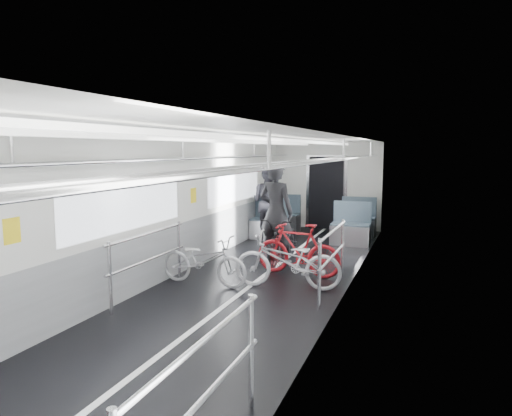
{
  "coord_description": "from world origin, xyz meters",
  "views": [
    {
      "loc": [
        2.62,
        -5.53,
        2.2
      ],
      "look_at": [
        0.0,
        1.42,
        1.25
      ],
      "focal_mm": 32.0,
      "sensor_mm": 36.0,
      "label": 1
    }
  ],
  "objects_px": {
    "person_standing": "(276,212)",
    "person_seated": "(268,202)",
    "bike_right_mid": "(288,261)",
    "bike_right_far": "(298,249)",
    "bike_left_far": "(204,260)",
    "bike_aisle": "(283,240)"
  },
  "relations": [
    {
      "from": "person_standing",
      "to": "person_seated",
      "type": "height_order",
      "value": "person_standing"
    },
    {
      "from": "bike_right_mid",
      "to": "person_standing",
      "type": "distance_m",
      "value": 1.95
    },
    {
      "from": "bike_right_far",
      "to": "bike_left_far",
      "type": "bearing_deg",
      "value": -44.05
    },
    {
      "from": "bike_right_far",
      "to": "person_seated",
      "type": "height_order",
      "value": "person_seated"
    },
    {
      "from": "bike_left_far",
      "to": "bike_right_mid",
      "type": "distance_m",
      "value": 1.37
    },
    {
      "from": "bike_aisle",
      "to": "person_seated",
      "type": "distance_m",
      "value": 2.37
    },
    {
      "from": "bike_left_far",
      "to": "bike_right_far",
      "type": "height_order",
      "value": "bike_right_far"
    },
    {
      "from": "person_standing",
      "to": "bike_aisle",
      "type": "bearing_deg",
      "value": 162.2
    },
    {
      "from": "bike_right_mid",
      "to": "person_seated",
      "type": "relative_size",
      "value": 0.92
    },
    {
      "from": "bike_right_far",
      "to": "bike_right_mid",
      "type": "bearing_deg",
      "value": 9.66
    },
    {
      "from": "bike_left_far",
      "to": "bike_right_mid",
      "type": "relative_size",
      "value": 0.91
    },
    {
      "from": "bike_right_mid",
      "to": "person_standing",
      "type": "bearing_deg",
      "value": -163.64
    },
    {
      "from": "bike_left_far",
      "to": "person_standing",
      "type": "distance_m",
      "value": 2.15
    },
    {
      "from": "bike_left_far",
      "to": "person_standing",
      "type": "height_order",
      "value": "person_standing"
    },
    {
      "from": "bike_right_mid",
      "to": "bike_right_far",
      "type": "xyz_separation_m",
      "value": [
        -0.05,
        0.8,
        0.02
      ]
    },
    {
      "from": "person_standing",
      "to": "person_seated",
      "type": "bearing_deg",
      "value": -56.78
    },
    {
      "from": "bike_left_far",
      "to": "bike_right_mid",
      "type": "bearing_deg",
      "value": -75.9
    },
    {
      "from": "person_standing",
      "to": "bike_left_far",
      "type": "bearing_deg",
      "value": 83.76
    },
    {
      "from": "bike_right_far",
      "to": "person_seated",
      "type": "xyz_separation_m",
      "value": [
        -1.55,
        2.89,
        0.46
      ]
    },
    {
      "from": "bike_left_far",
      "to": "bike_right_far",
      "type": "relative_size",
      "value": 1.0
    },
    {
      "from": "bike_right_mid",
      "to": "person_seated",
      "type": "height_order",
      "value": "person_seated"
    },
    {
      "from": "bike_right_far",
      "to": "bike_aisle",
      "type": "bearing_deg",
      "value": -141.38
    }
  ]
}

